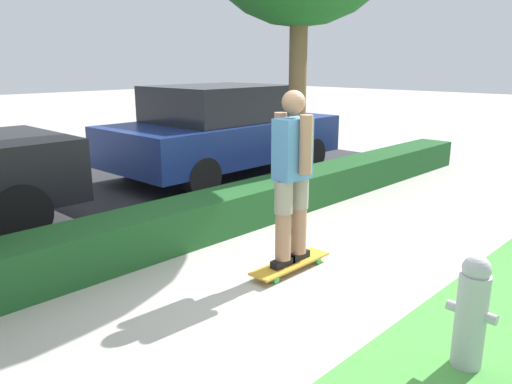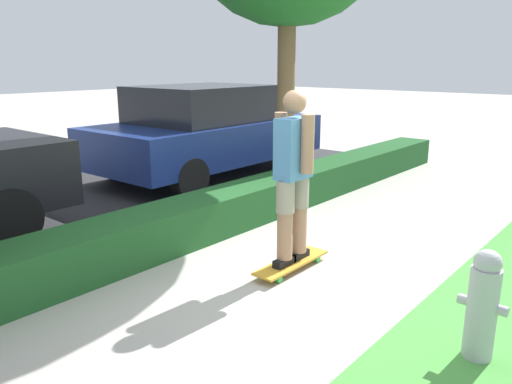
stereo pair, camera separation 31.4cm
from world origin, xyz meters
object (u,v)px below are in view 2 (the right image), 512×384
(skateboard, at_px, (291,263))
(fire_hydrant, at_px, (482,305))
(skater_person, at_px, (293,174))
(parked_car_middle, at_px, (207,130))

(skateboard, height_order, fire_hydrant, fire_hydrant)
(skater_person, bearing_deg, fire_hydrant, -101.79)
(skateboard, height_order, skater_person, skater_person)
(skateboard, distance_m, fire_hydrant, 1.91)
(fire_hydrant, bearing_deg, skateboard, 78.21)
(parked_car_middle, bearing_deg, fire_hydrant, -118.19)
(parked_car_middle, bearing_deg, skater_person, -124.78)
(skateboard, distance_m, skater_person, 0.88)
(fire_hydrant, bearing_deg, parked_car_middle, 62.83)
(skater_person, xyz_separation_m, fire_hydrant, (-0.38, -1.84, -0.56))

